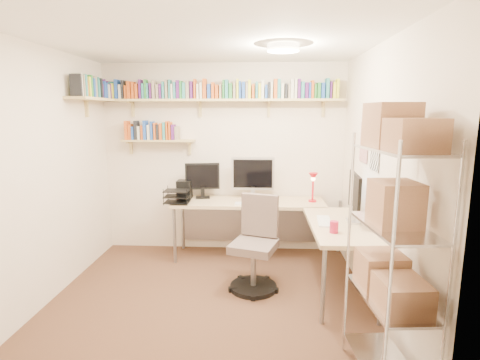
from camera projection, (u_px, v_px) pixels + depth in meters
The scene contains 6 objects.
ground at pixel (210, 300), 3.78m from camera, with size 3.20×3.20×0.00m, color #46291E.
room_shell at pixel (208, 147), 3.51m from camera, with size 3.24×3.04×2.52m.
wall_shelves at pixel (188, 100), 4.71m from camera, with size 3.12×1.09×0.80m.
corner_desk at pixel (259, 206), 4.54m from camera, with size 2.30×1.91×1.30m.
office_chair at pixel (255, 250), 3.99m from camera, with size 0.55×0.56×1.00m.
wire_rack at pixel (394, 215), 2.43m from camera, with size 0.43×0.77×1.93m.
Camera 1 is at (0.49, -3.48, 1.86)m, focal length 28.00 mm.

